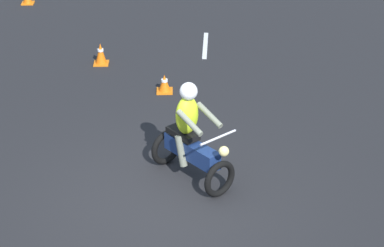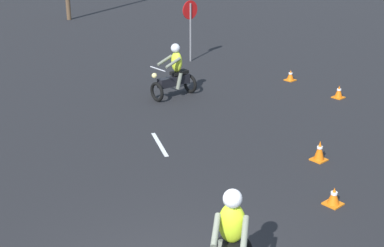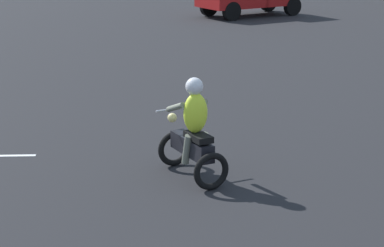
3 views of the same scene
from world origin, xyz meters
name	(u,v)px [view 1 (image 1 of 3)]	position (x,y,z in m)	size (l,w,h in m)	color
ground_plane	(161,202)	(0.00, 0.00, 0.00)	(120.00, 120.00, 0.00)	black
motorcycle_rider_foreground	(191,138)	(0.69, -0.46, 0.73)	(1.46, 1.35, 1.66)	black
traffic_cone_mid_left	(101,54)	(5.45, 1.37, 0.23)	(0.32, 0.32, 0.48)	orange
traffic_cone_far_center	(164,84)	(3.99, -0.02, 0.17)	(0.32, 0.32, 0.36)	orange
lane_stripe_e	(205,45)	(6.48, -0.94, 0.00)	(0.10, 1.64, 0.01)	silver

